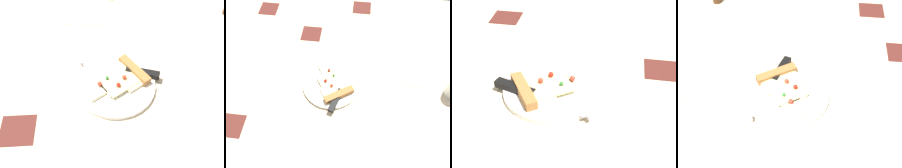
{
  "view_description": "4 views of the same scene",
  "coord_description": "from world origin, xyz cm",
  "views": [
    {
      "loc": [
        41.45,
        -10.39,
        59.03
      ],
      "look_at": [
        -3.36,
        -7.56,
        3.35
      ],
      "focal_mm": 41.58,
      "sensor_mm": 36.0,
      "label": 1
    },
    {
      "loc": [
        -13.25,
        38.98,
        77.42
      ],
      "look_at": [
        -8.17,
        -4.4,
        3.91
      ],
      "focal_mm": 35.64,
      "sensor_mm": 36.0,
      "label": 2
    },
    {
      "loc": [
        -65.78,
        -19.42,
        50.9
      ],
      "look_at": [
        -7.49,
        -9.62,
        4.3
      ],
      "focal_mm": 54.58,
      "sensor_mm": 36.0,
      "label": 3
    },
    {
      "loc": [
        1.51,
        -62.03,
        65.3
      ],
      "look_at": [
        -4.73,
        -4.59,
        2.88
      ],
      "focal_mm": 49.55,
      "sensor_mm": 36.0,
      "label": 4
    }
  ],
  "objects": [
    {
      "name": "pizza_slice",
      "position": [
        -6.6,
        -4.41,
        2.12
      ],
      "size": [
        15.97,
        18.85,
        2.6
      ],
      "rotation": [
        0.0,
        0.0,
        3.71
      ],
      "color": "beige",
      "rests_on": "plate"
    },
    {
      "name": "knife",
      "position": [
        -9.44,
        -2.65,
        1.92
      ],
      "size": [
        9.37,
        23.49,
        2.45
      ],
      "rotation": [
        0.0,
        0.0,
        2.83
      ],
      "color": "silver",
      "rests_on": "plate"
    },
    {
      "name": "ground_plane",
      "position": [
        0.02,
        -0.03,
        -1.5
      ],
      "size": [
        127.12,
        127.12,
        3.0
      ],
      "color": "#C6B293",
      "rests_on": "ground"
    },
    {
      "name": "plate",
      "position": [
        -5.23,
        -6.56,
        0.66
      ],
      "size": [
        23.14,
        23.14,
        1.32
      ],
      "primitive_type": "cylinder",
      "color": "white",
      "rests_on": "ground_plane"
    }
  ]
}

